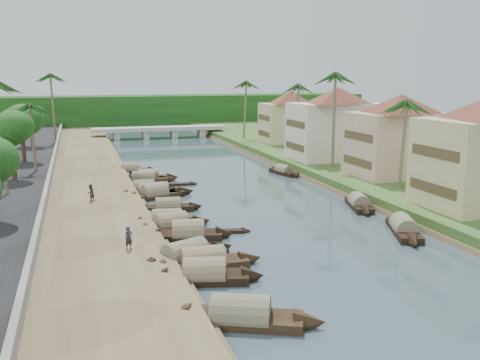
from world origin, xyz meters
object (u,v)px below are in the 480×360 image
object	(u,v)px
sampan_0	(241,317)
person_near	(129,238)
bridge	(159,130)
sampan_1	(204,276)

from	to	relation	value
sampan_0	person_near	world-z (taller)	person_near
bridge	sampan_0	distance (m)	88.48
sampan_0	person_near	bearing A→B (deg)	135.34
bridge	sampan_0	world-z (taller)	bridge
person_near	sampan_1	bearing A→B (deg)	-77.03
bridge	person_near	bearing A→B (deg)	-100.29
sampan_0	sampan_1	size ratio (longest dim) A/B	1.13
bridge	sampan_1	size ratio (longest dim) A/B	3.44
sampan_0	person_near	distance (m)	12.94
bridge	sampan_1	world-z (taller)	bridge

